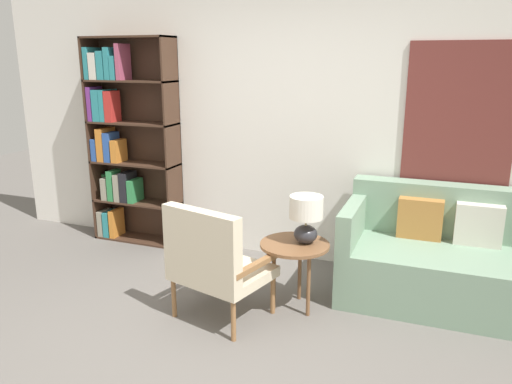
# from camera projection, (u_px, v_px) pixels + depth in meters

# --- Properties ---
(ground_plane) EXTENTS (14.00, 14.00, 0.00)m
(ground_plane) POSITION_uv_depth(u_px,v_px,m) (190.00, 365.00, 3.23)
(ground_plane) COLOR #66605B
(wall_back) EXTENTS (6.40, 0.08, 2.70)m
(wall_back) POSITION_uv_depth(u_px,v_px,m) (291.00, 120.00, 4.69)
(wall_back) COLOR white
(wall_back) RESTS_ON ground_plane
(bookshelf) EXTENTS (0.96, 0.30, 2.13)m
(bookshelf) POSITION_uv_depth(u_px,v_px,m) (123.00, 142.00, 5.22)
(bookshelf) COLOR #422B1E
(bookshelf) RESTS_ON ground_plane
(armchair) EXTENTS (0.78, 0.72, 0.90)m
(armchair) POSITION_uv_depth(u_px,v_px,m) (213.00, 259.00, 3.64)
(armchair) COLOR olive
(armchair) RESTS_ON ground_plane
(couch) EXTENTS (1.61, 0.90, 0.90)m
(couch) POSITION_uv_depth(u_px,v_px,m) (445.00, 260.00, 4.03)
(couch) COLOR gray
(couch) RESTS_ON ground_plane
(side_table) EXTENTS (0.54, 0.54, 0.54)m
(side_table) POSITION_uv_depth(u_px,v_px,m) (295.00, 250.00, 3.84)
(side_table) COLOR brown
(side_table) RESTS_ON ground_plane
(table_lamp) EXTENTS (0.26, 0.26, 0.37)m
(table_lamp) POSITION_uv_depth(u_px,v_px,m) (306.00, 215.00, 3.78)
(table_lamp) COLOR #2D2D33
(table_lamp) RESTS_ON side_table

